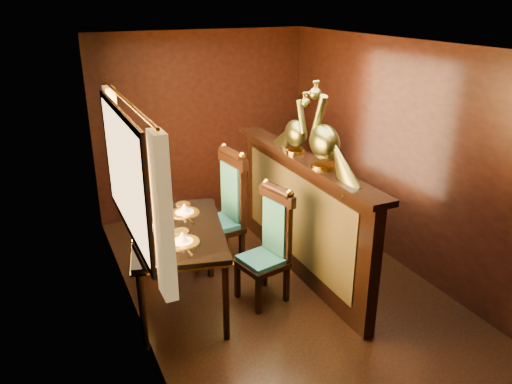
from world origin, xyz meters
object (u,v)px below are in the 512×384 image
chair_left (271,240)px  peacock_left (325,127)px  dining_table (178,236)px  peacock_right (296,122)px  chair_right (227,205)px

chair_left → peacock_left: bearing=-24.9°
chair_left → dining_table: bearing=152.4°
peacock_right → dining_table: bearing=-171.8°
dining_table → chair_left: (0.88, -0.24, -0.13)m
dining_table → peacock_left: 1.74m
chair_left → peacock_right: 1.25m
peacock_left → dining_table: bearing=165.7°
dining_table → peacock_right: (1.38, 0.20, 0.93)m
dining_table → peacock_right: peacock_right is taller
chair_left → peacock_right: size_ratio=1.82×
chair_right → peacock_left: 1.55m
peacock_left → peacock_right: 0.55m
chair_left → peacock_left: (0.50, -0.11, 1.13)m
dining_table → chair_left: size_ratio=1.29×
chair_right → peacock_left: size_ratio=1.70×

